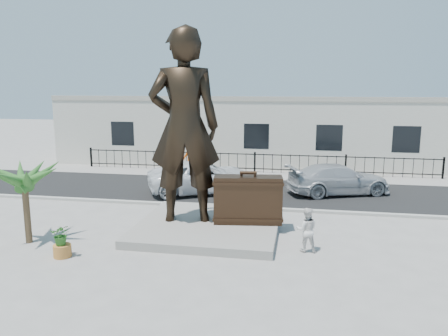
{
  "coord_description": "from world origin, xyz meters",
  "views": [
    {
      "loc": [
        2.89,
        -13.95,
        5.37
      ],
      "look_at": [
        0.0,
        2.0,
        2.3
      ],
      "focal_mm": 35.0,
      "sensor_mm": 36.0,
      "label": 1
    }
  ],
  "objects_px": {
    "tourist": "(307,230)",
    "car_white": "(204,177)",
    "suitcase": "(248,200)",
    "statue": "(184,127)"
  },
  "relations": [
    {
      "from": "suitcase",
      "to": "tourist",
      "type": "relative_size",
      "value": 1.7
    },
    {
      "from": "tourist",
      "to": "car_white",
      "type": "distance_m",
      "value": 8.9
    },
    {
      "from": "tourist",
      "to": "car_white",
      "type": "bearing_deg",
      "value": -59.19
    },
    {
      "from": "suitcase",
      "to": "tourist",
      "type": "height_order",
      "value": "suitcase"
    },
    {
      "from": "tourist",
      "to": "car_white",
      "type": "height_order",
      "value": "car_white"
    },
    {
      "from": "tourist",
      "to": "car_white",
      "type": "relative_size",
      "value": 0.26
    },
    {
      "from": "suitcase",
      "to": "statue",
      "type": "bearing_deg",
      "value": 174.2
    },
    {
      "from": "statue",
      "to": "suitcase",
      "type": "xyz_separation_m",
      "value": [
        2.39,
        0.06,
        -2.69
      ]
    },
    {
      "from": "statue",
      "to": "suitcase",
      "type": "relative_size",
      "value": 2.84
    },
    {
      "from": "statue",
      "to": "tourist",
      "type": "relative_size",
      "value": 4.83
    }
  ]
}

